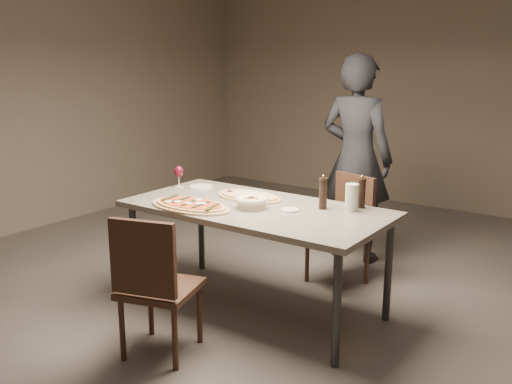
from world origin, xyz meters
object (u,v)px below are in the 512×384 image
Objects in this scene: diner at (356,159)px; chair_far at (345,223)px; zucchini_pizza at (190,205)px; pepper_mill_left at (323,193)px; bread_basket at (252,202)px; chair_near at (153,280)px; ham_pizza at (249,196)px; dining_table at (256,214)px; carafe at (352,197)px.

chair_far is at bearing 109.82° from diner.
zucchini_pizza is 0.90m from pepper_mill_left.
zucchini_pizza is at bearing -147.29° from bread_basket.
chair_near is 2.31m from diner.
diner reaches higher than ham_pizza.
dining_table is 0.45m from zucchini_pizza.
ham_pizza is 0.59m from pepper_mill_left.
diner is at bearing 86.62° from dining_table.
pepper_mill_left is at bearing 27.15° from dining_table.
chair_near is at bearing -73.37° from zucchini_pizza.
chair_far is at bearing 119.33° from carafe.
dining_table is 0.90m from chair_far.
bread_basket is at bearing 26.85° from zucchini_pizza.
bread_basket is 0.48m from pepper_mill_left.
chair_far is 0.48× the size of diner.
carafe is (0.58, 0.27, 0.15)m from dining_table.
diner reaches higher than zucchini_pizza.
chair_far is at bearing 102.32° from pepper_mill_left.
bread_basket is at bearing 66.70° from chair_near.
diner reaches higher than carafe.
bread_basket reaches higher than zucchini_pizza.
ham_pizza is at bearing 130.12° from bread_basket.
bread_basket is at bearing -86.56° from dining_table.
diner reaches higher than chair_far.
diner is at bearing 68.75° from chair_near.
bread_basket is 0.98m from chair_far.
chair_near is at bearing 93.92° from chair_far.
chair_far is at bearing 55.37° from zucchini_pizza.
chair_near is (-0.09, -0.84, -0.30)m from bread_basket.
bread_basket is (0.35, 0.22, 0.03)m from zucchini_pizza.
pepper_mill_left is at bearing 106.46° from diner.
zucchini_pizza is 0.47m from ham_pizza.
pepper_mill_left is 1.26m from chair_near.
dining_table is 2.05× the size of chair_near.
diner reaches higher than bread_basket.
carafe reaches higher than chair_near.
zucchini_pizza reaches higher than ham_pizza.
dining_table is at bearing -154.90° from carafe.
diner is (0.08, 1.43, 0.09)m from bread_basket.
diner is at bearing 114.30° from carafe.
pepper_mill_left is at bearing 27.22° from zucchini_pizza.
chair_far is (0.26, 0.89, -0.32)m from bread_basket.
chair_near is 0.49× the size of diner.
diner is (0.08, 1.37, 0.19)m from dining_table.
chair_far is (0.35, 1.73, -0.02)m from chair_near.
chair_near is (0.09, -1.05, -0.27)m from ham_pizza.
pepper_mill_left is (0.58, 0.05, 0.09)m from ham_pizza.
chair_far reaches higher than dining_table.
zucchini_pizza is 1.30m from chair_far.
chair_near is (-0.09, -0.89, -0.20)m from dining_table.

